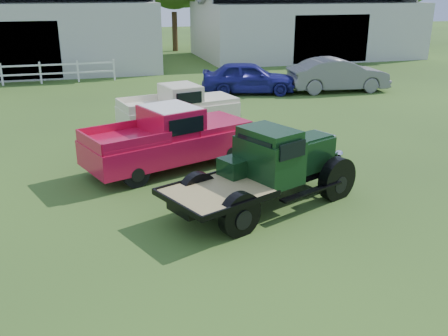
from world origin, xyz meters
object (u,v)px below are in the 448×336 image
object	(u,v)px
red_pickup	(169,138)
white_pickup	(179,108)
misc_car_blue	(249,77)
vintage_flatbed	(266,169)
misc_car_grey	(338,75)

from	to	relation	value
red_pickup	white_pickup	world-z (taller)	red_pickup
white_pickup	misc_car_blue	size ratio (longest dim) A/B	0.97
vintage_flatbed	misc_car_grey	xyz separation A→B (m)	(8.59, 12.50, -0.13)
white_pickup	red_pickup	bearing A→B (deg)	-117.40
white_pickup	misc_car_blue	world-z (taller)	white_pickup
misc_car_blue	misc_car_grey	bearing A→B (deg)	-83.83
vintage_flatbed	red_pickup	world-z (taller)	vintage_flatbed
vintage_flatbed	white_pickup	size ratio (longest dim) A/B	1.08
vintage_flatbed	white_pickup	world-z (taller)	vintage_flatbed
red_pickup	misc_car_blue	xyz separation A→B (m)	(5.78, 9.86, -0.13)
white_pickup	misc_car_grey	size ratio (longest dim) A/B	0.89
misc_car_grey	white_pickup	bearing A→B (deg)	123.97
red_pickup	misc_car_grey	bearing A→B (deg)	21.24
misc_car_blue	misc_car_grey	xyz separation A→B (m)	(4.57, -0.74, 0.04)
vintage_flatbed	misc_car_blue	distance (m)	13.84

